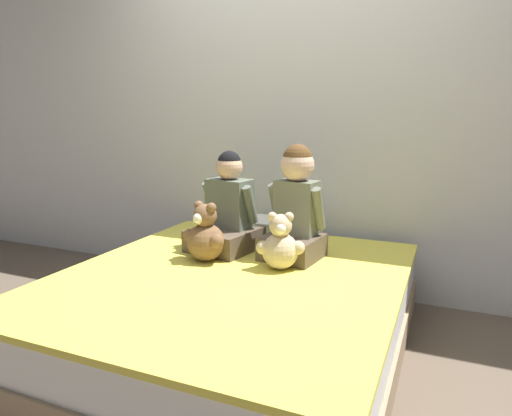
# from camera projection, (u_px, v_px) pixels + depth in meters

# --- Properties ---
(ground_plane) EXTENTS (14.00, 14.00, 0.00)m
(ground_plane) POSITION_uv_depth(u_px,v_px,m) (232.00, 349.00, 2.39)
(ground_plane) COLOR brown
(wall_behind_bed) EXTENTS (8.00, 0.06, 2.50)m
(wall_behind_bed) POSITION_uv_depth(u_px,v_px,m) (298.00, 108.00, 3.08)
(wall_behind_bed) COLOR silver
(wall_behind_bed) RESTS_ON ground_plane
(bed) EXTENTS (1.67, 1.86, 0.42)m
(bed) POSITION_uv_depth(u_px,v_px,m) (232.00, 312.00, 2.35)
(bed) COLOR #997F60
(bed) RESTS_ON ground_plane
(child_on_left) EXTENTS (0.41, 0.42, 0.58)m
(child_on_left) POSITION_uv_depth(u_px,v_px,m) (227.00, 213.00, 2.70)
(child_on_left) COLOR brown
(child_on_left) RESTS_ON bed
(child_on_right) EXTENTS (0.34, 0.35, 0.63)m
(child_on_right) POSITION_uv_depth(u_px,v_px,m) (295.00, 207.00, 2.53)
(child_on_right) COLOR brown
(child_on_right) RESTS_ON bed
(teddy_bear_held_by_left_child) EXTENTS (0.27, 0.21, 0.33)m
(teddy_bear_held_by_left_child) POSITION_uv_depth(u_px,v_px,m) (205.00, 236.00, 2.49)
(teddy_bear_held_by_left_child) COLOR brown
(teddy_bear_held_by_left_child) RESTS_ON bed
(teddy_bear_held_by_right_child) EXTENTS (0.24, 0.19, 0.30)m
(teddy_bear_held_by_right_child) POSITION_uv_depth(u_px,v_px,m) (280.00, 245.00, 2.36)
(teddy_bear_held_by_right_child) COLOR #D1B78E
(teddy_bear_held_by_right_child) RESTS_ON bed
(pillow_at_headboard) EXTENTS (0.47, 0.28, 0.11)m
(pillow_at_headboard) POSITION_uv_depth(u_px,v_px,m) (283.00, 229.00, 2.98)
(pillow_at_headboard) COLOR white
(pillow_at_headboard) RESTS_ON bed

